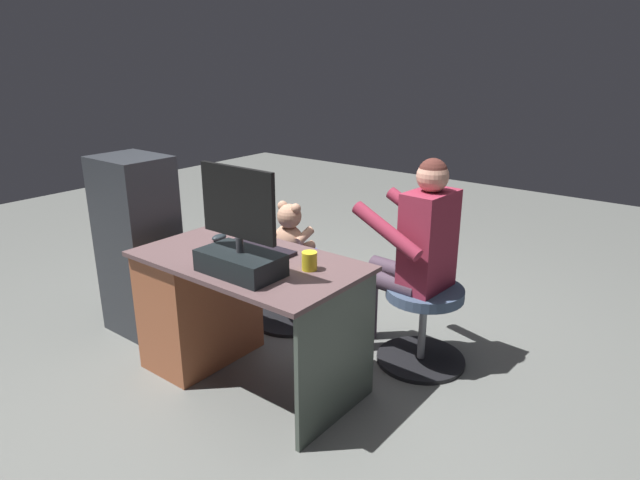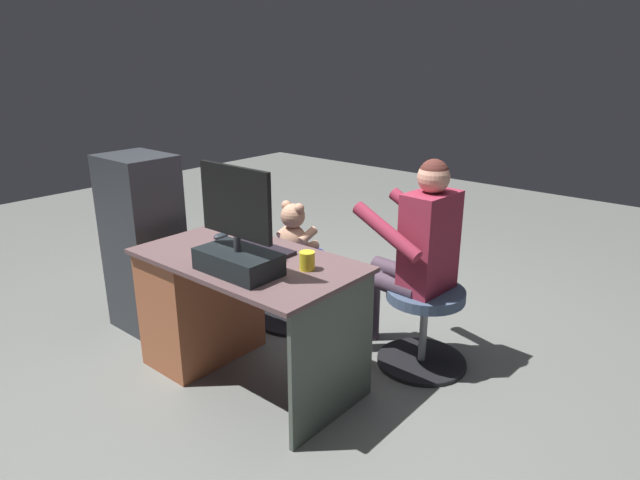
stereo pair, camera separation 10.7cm
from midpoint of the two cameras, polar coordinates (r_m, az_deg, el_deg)
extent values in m
plane|color=slate|center=(3.44, -3.29, -11.33)|extent=(10.00, 10.00, 0.00)
cube|color=brown|center=(2.89, -8.56, -2.16)|extent=(1.21, 0.68, 0.02)
cube|color=#A35836|center=(3.31, -13.12, -6.36)|extent=(0.39, 0.62, 0.69)
cube|color=#444E45|center=(2.69, 0.67, -12.08)|extent=(0.02, 0.61, 0.69)
cube|color=black|center=(2.68, -9.34, -2.33)|extent=(0.41, 0.24, 0.11)
cylinder|color=#333338|center=(2.65, -9.44, -0.49)|extent=(0.04, 0.04, 0.07)
cube|color=black|center=(2.59, -9.68, 3.82)|extent=(0.45, 0.02, 0.34)
cube|color=black|center=(2.60, -9.46, 3.88)|extent=(0.42, 0.00, 0.30)
cube|color=black|center=(2.99, -7.31, -0.88)|extent=(0.42, 0.14, 0.02)
ellipsoid|color=#20282E|center=(3.18, -11.32, 0.26)|extent=(0.06, 0.10, 0.04)
cylinder|color=yellow|center=(2.69, -2.24, -2.18)|extent=(0.08, 0.08, 0.09)
cube|color=black|center=(2.96, -12.69, -1.42)|extent=(0.09, 0.16, 0.02)
cube|color=beige|center=(2.80, -8.23, -2.23)|extent=(0.24, 0.32, 0.02)
cylinder|color=black|center=(3.80, -3.80, -8.00)|extent=(0.54, 0.54, 0.03)
cylinder|color=gray|center=(3.71, -3.87, -5.17)|extent=(0.04, 0.04, 0.38)
cylinder|color=#384288|center=(3.63, -3.95, -1.96)|extent=(0.43, 0.43, 0.06)
ellipsoid|color=tan|center=(3.58, -3.99, -0.02)|extent=(0.19, 0.16, 0.20)
sphere|color=tan|center=(3.53, -4.05, 2.47)|extent=(0.16, 0.16, 0.16)
sphere|color=beige|center=(3.59, -3.33, 2.53)|extent=(0.06, 0.06, 0.06)
sphere|color=tan|center=(3.48, -3.40, 3.25)|extent=(0.07, 0.07, 0.07)
sphere|color=tan|center=(3.55, -4.74, 3.54)|extent=(0.07, 0.07, 0.07)
cylinder|color=tan|center=(3.54, -2.49, 0.43)|extent=(0.06, 0.15, 0.10)
cylinder|color=tan|center=(3.66, -4.75, 1.00)|extent=(0.06, 0.15, 0.10)
cylinder|color=tan|center=(3.65, -2.27, -0.75)|extent=(0.06, 0.12, 0.06)
cylinder|color=tan|center=(3.71, -3.44, -0.44)|extent=(0.06, 0.12, 0.06)
cylinder|color=black|center=(3.37, 9.41, -12.03)|extent=(0.51, 0.51, 0.03)
cylinder|color=gray|center=(3.27, 9.60, -8.93)|extent=(0.04, 0.04, 0.38)
cylinder|color=#3E4F6A|center=(3.17, 9.82, -5.37)|extent=(0.44, 0.44, 0.06)
cube|color=maroon|center=(3.06, 10.13, -0.11)|extent=(0.22, 0.33, 0.55)
sphere|color=tan|center=(2.96, 10.53, 6.48)|extent=(0.17, 0.17, 0.17)
sphere|color=#502621|center=(2.96, 10.55, 6.80)|extent=(0.16, 0.16, 0.16)
cylinder|color=maroon|center=(2.93, 5.85, 0.95)|extent=(0.44, 0.10, 0.26)
cylinder|color=maroon|center=(3.27, 9.19, 2.70)|extent=(0.44, 0.10, 0.26)
cylinder|color=#443444|center=(3.16, 5.91, -4.30)|extent=(0.40, 0.14, 0.11)
cylinder|color=#443444|center=(3.35, 2.76, -7.58)|extent=(0.10, 0.10, 0.47)
cylinder|color=#443444|center=(3.30, 7.38, -3.30)|extent=(0.40, 0.14, 0.11)
cylinder|color=#443444|center=(3.49, 4.28, -6.50)|extent=(0.10, 0.10, 0.47)
cube|color=#2B2F34|center=(3.67, -19.00, -0.61)|extent=(0.44, 0.36, 1.14)
camera|label=1|loc=(0.05, -91.03, -0.35)|focal=31.00mm
camera|label=2|loc=(0.05, 88.97, 0.35)|focal=31.00mm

